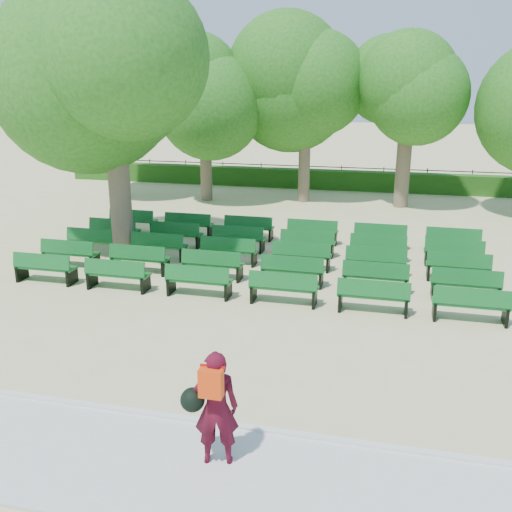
{
  "coord_description": "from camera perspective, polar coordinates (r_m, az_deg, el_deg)",
  "views": [
    {
      "loc": [
        3.47,
        -13.4,
        5.05
      ],
      "look_at": [
        0.46,
        -1.0,
        1.1
      ],
      "focal_mm": 40.0,
      "sensor_mm": 36.0,
      "label": 1
    }
  ],
  "objects": [
    {
      "name": "ground",
      "position": [
        14.73,
        -0.84,
        -2.84
      ],
      "size": [
        120.0,
        120.0,
        0.0
      ],
      "primitive_type": "plane",
      "color": "#C8BC84"
    },
    {
      "name": "paving",
      "position": [
        8.55,
        -14.05,
        -19.32
      ],
      "size": [
        30.0,
        2.2,
        0.06
      ],
      "primitive_type": "cube",
      "color": "beige",
      "rests_on": "ground"
    },
    {
      "name": "curb",
      "position": [
        9.38,
        -10.75,
        -15.32
      ],
      "size": [
        30.0,
        0.12,
        0.1
      ],
      "primitive_type": "cube",
      "color": "silver",
      "rests_on": "ground"
    },
    {
      "name": "hedge",
      "position": [
        27.99,
        6.38,
        7.64
      ],
      "size": [
        26.0,
        0.7,
        0.9
      ],
      "primitive_type": "cube",
      "color": "#225515",
      "rests_on": "ground"
    },
    {
      "name": "fence",
      "position": [
        28.46,
        6.45,
        6.88
      ],
      "size": [
        26.0,
        0.1,
        1.02
      ],
      "primitive_type": null,
      "color": "black",
      "rests_on": "ground"
    },
    {
      "name": "tree_line",
      "position": [
        24.18,
        5.09,
        5.08
      ],
      "size": [
        21.8,
        6.8,
        7.04
      ],
      "primitive_type": null,
      "color": "#296B1C",
      "rests_on": "ground"
    },
    {
      "name": "bench_array",
      "position": [
        16.13,
        0.75,
        -0.73
      ],
      "size": [
        1.63,
        0.58,
        1.01
      ],
      "rotation": [
        0.0,
        0.0,
        -0.05
      ],
      "color": "#0F5A20",
      "rests_on": "ground"
    },
    {
      "name": "tree_among",
      "position": [
        16.82,
        -14.23,
        16.87
      ],
      "size": [
        5.29,
        5.29,
        7.51
      ],
      "color": "brown",
      "rests_on": "ground"
    },
    {
      "name": "person",
      "position": [
        7.83,
        -4.22,
        -14.75
      ],
      "size": [
        0.81,
        0.53,
        1.65
      ],
      "rotation": [
        0.0,
        0.0,
        3.39
      ],
      "color": "#450918",
      "rests_on": "ground"
    }
  ]
}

